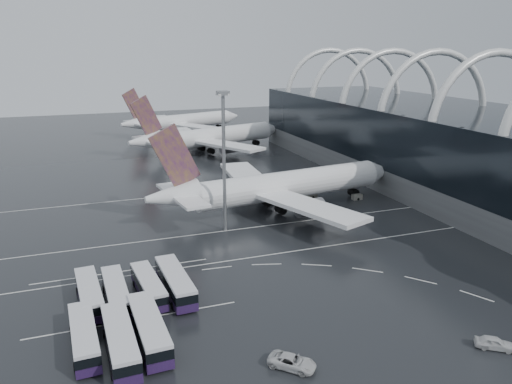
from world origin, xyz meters
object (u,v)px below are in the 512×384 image
object	(u,v)px
bus_row_far_c	(149,328)
van_curve_a	(292,362)
bus_row_far_b	(120,341)
gse_cart_belly_d	(357,197)
gse_cart_belly_e	(281,190)
floodlight_mast	(224,145)
bus_row_near_b	(116,292)
airliner_gate_c	(182,122)
gse_cart_belly_b	(312,195)
airliner_main	(278,187)
airliner_gate_b	(209,137)
bus_row_near_d	(175,282)
bus_row_near_c	(149,286)
van_curve_b	(494,343)
bus_row_near_a	(89,294)
bus_row_far_a	(84,336)

from	to	relation	value
bus_row_far_c	van_curve_a	bearing A→B (deg)	-128.84
bus_row_far_b	gse_cart_belly_d	bearing A→B (deg)	-54.47
bus_row_far_c	gse_cart_belly_e	size ratio (longest dim) A/B	7.23
bus_row_far_b	floodlight_mast	world-z (taller)	floodlight_mast
van_curve_a	floodlight_mast	world-z (taller)	floodlight_mast
bus_row_near_b	gse_cart_belly_e	distance (m)	62.24
airliner_gate_c	bus_row_near_b	bearing A→B (deg)	-123.96
gse_cart_belly_b	gse_cart_belly_d	bearing A→B (deg)	-28.21
airliner_main	floodlight_mast	distance (m)	20.74
airliner_gate_b	floodlight_mast	world-z (taller)	floodlight_mast
airliner_gate_b	bus_row_near_d	world-z (taller)	airliner_gate_b
bus_row_near_c	gse_cart_belly_d	xyz separation A→B (m)	(53.90, 31.54, -1.02)
van_curve_b	gse_cart_belly_b	bearing A→B (deg)	29.19
airliner_main	bus_row_far_b	world-z (taller)	airliner_main
bus_row_near_a	gse_cart_belly_e	size ratio (longest dim) A/B	6.65
bus_row_far_c	floodlight_mast	size ratio (longest dim) A/B	0.51
bus_row_near_c	gse_cart_belly_e	xyz separation A→B (m)	(39.27, 43.63, -1.13)
bus_row_near_a	gse_cart_belly_d	world-z (taller)	bus_row_near_a
gse_cart_belly_e	gse_cart_belly_d	bearing A→B (deg)	-39.57
bus_row_near_c	bus_row_far_b	world-z (taller)	bus_row_far_b
bus_row_near_a	van_curve_a	bearing A→B (deg)	-141.08
bus_row_far_c	bus_row_near_a	bearing A→B (deg)	26.05
bus_row_near_c	van_curve_a	size ratio (longest dim) A/B	2.26
bus_row_near_d	gse_cart_belly_b	size ratio (longest dim) A/B	5.99
airliner_gate_b	van_curve_a	distance (m)	122.17
airliner_gate_b	van_curve_b	bearing A→B (deg)	-105.56
bus_row_near_b	gse_cart_belly_b	bearing A→B (deg)	-54.53
bus_row_near_c	floodlight_mast	world-z (taller)	floodlight_mast
bus_row_near_d	bus_row_far_c	xyz separation A→B (m)	(-5.52, -11.41, 0.03)
van_curve_a	airliner_gate_b	bearing A→B (deg)	33.32
bus_row_near_d	bus_row_far_b	size ratio (longest dim) A/B	1.01
bus_row_far_a	bus_row_far_b	xyz separation A→B (m)	(3.99, -2.64, 0.14)
bus_row_near_b	bus_row_near_c	size ratio (longest dim) A/B	1.02
airliner_gate_c	bus_row_near_d	xyz separation A→B (m)	(-30.60, -139.56, -3.10)
gse_cart_belly_b	gse_cart_belly_d	xyz separation A→B (m)	(9.41, -5.05, 0.01)
airliner_gate_b	bus_row_near_c	size ratio (longest dim) A/B	4.73
bus_row_far_a	gse_cart_belly_d	size ratio (longest dim) A/B	5.47
airliner_gate_b	bus_row_far_b	xyz separation A→B (m)	(-40.24, -110.72, -3.36)
airliner_main	gse_cart_belly_e	bearing A→B (deg)	56.73
bus_row_far_b	bus_row_far_c	xyz separation A→B (m)	(3.58, 1.46, 0.04)
bus_row_near_d	bus_row_far_b	xyz separation A→B (m)	(-9.10, -12.87, -0.01)
airliner_main	gse_cart_belly_e	world-z (taller)	airliner_main
gse_cart_belly_d	gse_cart_belly_e	world-z (taller)	gse_cart_belly_d
gse_cart_belly_e	airliner_gate_c	bearing A→B (deg)	92.90
bus_row_near_a	bus_row_near_d	xyz separation A→B (m)	(12.04, -0.82, 0.13)
bus_row_near_b	bus_row_near_d	size ratio (longest dim) A/B	0.91
bus_row_far_c	gse_cart_belly_b	world-z (taller)	bus_row_far_c
bus_row_near_b	bus_row_far_a	bearing A→B (deg)	154.37
airliner_gate_b	bus_row_near_b	size ratio (longest dim) A/B	4.65
bus_row_near_b	bus_row_far_a	size ratio (longest dim) A/B	0.99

